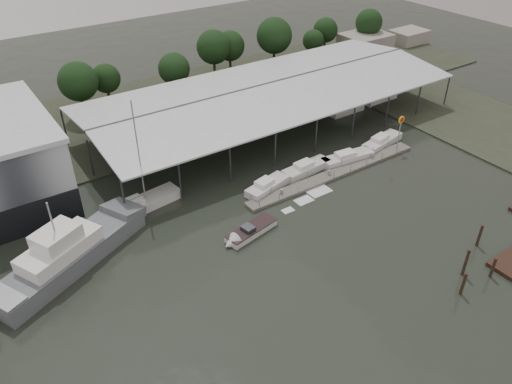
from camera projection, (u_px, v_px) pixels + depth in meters
ground at (292, 257)px, 53.56m from camera, size 200.00×200.00×0.00m
land_strip_far at (136, 117)px, 82.31m from camera, size 140.00×30.00×0.30m
land_strip_east at (472, 120)px, 81.46m from camera, size 20.00×60.00×0.30m
covered_boat_shed at (270, 87)px, 77.32m from camera, size 58.24×24.00×6.96m
floating_dock at (335, 174)px, 67.34m from camera, size 28.00×2.00×1.40m
shell_fuel_sign at (400, 127)px, 70.89m from camera, size 1.10×0.18×5.55m
distant_commercial_buildings at (379, 41)px, 110.86m from camera, size 22.00×8.00×4.00m
grey_trawler at (72, 252)px, 51.93m from camera, size 18.74×12.05×8.84m
white_sailboat at (141, 204)px, 60.63m from camera, size 10.02×3.83×14.23m
speedboat_underway at (248, 233)px, 56.41m from camera, size 18.12×5.27×2.00m
moored_cruiser_0 at (267, 186)px, 64.07m from camera, size 6.84×3.70×1.70m
moored_cruiser_1 at (306, 168)px, 67.81m from camera, size 7.50×2.74×1.70m
moored_cruiser_2 at (347, 158)px, 70.14m from camera, size 8.01×3.09×1.70m
moored_cruiser_3 at (382, 141)px, 74.17m from camera, size 7.91×3.58×1.70m
mooring_pilings at (491, 276)px, 49.56m from camera, size 8.04×9.58×3.88m
horizon_tree_line at (238, 47)px, 94.21m from camera, size 69.98×10.15×10.43m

